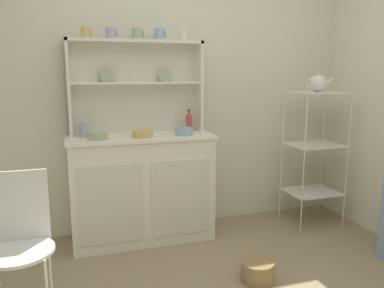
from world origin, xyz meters
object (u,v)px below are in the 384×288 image
object	(u,v)px
cup_gold_0	(86,33)
porcelain_teapot	(318,83)
jam_bottle	(189,123)
utensil_jar	(85,129)
floor_basket	(257,271)
hutch_cabinet	(142,187)
wire_chair	(19,235)
hutch_shelf_unit	(136,80)
bowl_mixing_large	(98,136)
bakers_rack	(315,143)

from	to	relation	value
cup_gold_0	porcelain_teapot	distance (m)	1.98
jam_bottle	utensil_jar	distance (m)	0.86
floor_basket	porcelain_teapot	world-z (taller)	porcelain_teapot
hutch_cabinet	wire_chair	size ratio (longest dim) A/B	1.36
wire_chair	floor_basket	world-z (taller)	wire_chair
wire_chair	jam_bottle	distance (m)	1.64
hutch_cabinet	floor_basket	world-z (taller)	hutch_cabinet
wire_chair	porcelain_teapot	xyz separation A→B (m)	(2.36, 0.77, 0.76)
jam_bottle	utensil_jar	bearing A→B (deg)	-179.42
porcelain_teapot	hutch_shelf_unit	bearing A→B (deg)	169.65
wire_chair	floor_basket	size ratio (longest dim) A/B	3.87
jam_bottle	porcelain_teapot	distance (m)	1.18
wire_chair	bowl_mixing_large	bearing A→B (deg)	44.48
utensil_jar	porcelain_teapot	distance (m)	2.01
bowl_mixing_large	jam_bottle	size ratio (longest dim) A/B	0.81
wire_chair	bowl_mixing_large	distance (m)	1.02
bakers_rack	floor_basket	xyz separation A→B (m)	(-0.94, -0.76, -0.68)
floor_basket	porcelain_teapot	bearing A→B (deg)	39.26
cup_gold_0	utensil_jar	bearing A→B (deg)	-136.37
utensil_jar	hutch_cabinet	bearing A→B (deg)	-10.28
bakers_rack	bowl_mixing_large	size ratio (longest dim) A/B	7.84
hutch_shelf_unit	bakers_rack	world-z (taller)	hutch_shelf_unit
floor_basket	cup_gold_0	bearing A→B (deg)	134.57
utensil_jar	bakers_rack	bearing A→B (deg)	-5.62
hutch_cabinet	porcelain_teapot	size ratio (longest dim) A/B	4.86
wire_chair	jam_bottle	xyz separation A→B (m)	(1.24, 0.97, 0.43)
hutch_shelf_unit	wire_chair	distance (m)	1.55
hutch_shelf_unit	jam_bottle	xyz separation A→B (m)	(0.43, -0.08, -0.36)
hutch_cabinet	floor_basket	size ratio (longest dim) A/B	5.27
floor_basket	utensil_jar	bearing A→B (deg)	137.21
hutch_cabinet	jam_bottle	world-z (taller)	jam_bottle
floor_basket	bowl_mixing_large	world-z (taller)	bowl_mixing_large
hutch_cabinet	porcelain_teapot	world-z (taller)	porcelain_teapot
jam_bottle	utensil_jar	xyz separation A→B (m)	(-0.86, -0.01, -0.02)
wire_chair	floor_basket	bearing A→B (deg)	-14.94
jam_bottle	utensil_jar	size ratio (longest dim) A/B	0.83
utensil_jar	porcelain_teapot	size ratio (longest dim) A/B	0.96
floor_basket	bakers_rack	bearing A→B (deg)	39.21
bowl_mixing_large	jam_bottle	xyz separation A→B (m)	(0.77, 0.16, 0.05)
hutch_shelf_unit	porcelain_teapot	bearing A→B (deg)	-10.35
floor_basket	jam_bottle	distance (m)	1.32
bowl_mixing_large	bakers_rack	bearing A→B (deg)	-1.31
bowl_mixing_large	porcelain_teapot	size ratio (longest dim) A/B	0.64
bowl_mixing_large	floor_basket	bearing A→B (deg)	-40.51
cup_gold_0	porcelain_teapot	xyz separation A→B (m)	(1.92, -0.24, -0.39)
porcelain_teapot	cup_gold_0	bearing A→B (deg)	172.93
hutch_cabinet	bowl_mixing_large	xyz separation A→B (m)	(-0.34, -0.07, 0.45)
hutch_cabinet	cup_gold_0	distance (m)	1.28
hutch_shelf_unit	bakers_rack	bearing A→B (deg)	-10.34
hutch_cabinet	jam_bottle	distance (m)	0.67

